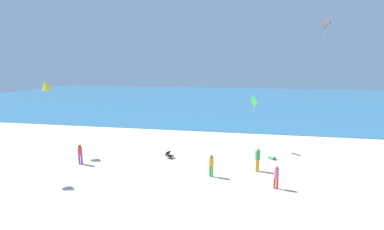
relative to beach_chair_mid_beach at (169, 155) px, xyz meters
name	(u,v)px	position (x,y,z in m)	size (l,w,h in m)	color
ground_plane	(199,172)	(2.90, -2.60, -0.28)	(120.00, 120.00, 0.00)	beige
ocean_water	(231,100)	(2.90, 39.60, -0.25)	(120.00, 60.00, 0.05)	teal
beach_chair_mid_beach	(169,155)	(0.00, 0.00, 0.00)	(0.76, 0.72, 0.56)	black
cooler_box	(272,157)	(8.22, 1.30, -0.14)	(0.61, 0.62, 0.27)	#339956
person_0	(80,153)	(-6.26, -2.66, 0.62)	(0.43, 0.43, 1.56)	purple
person_1	(211,164)	(3.84, -3.19, 0.61)	(0.41, 0.41, 1.54)	green
person_2	(258,158)	(6.95, -1.59, 0.73)	(0.48, 0.48, 1.74)	orange
person_3	(276,176)	(7.97, -4.31, 0.57)	(0.32, 0.32, 1.46)	red
kite_yellow	(46,85)	(-10.19, -0.72, 5.57)	(0.83, 0.95, 1.52)	yellow
kite_black	(326,23)	(10.77, -1.47, 9.81)	(0.49, 0.62, 1.29)	black
kite_green	(254,101)	(6.69, 3.71, 4.08)	(0.59, 0.94, 1.55)	green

